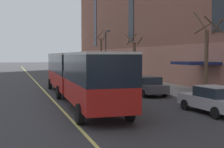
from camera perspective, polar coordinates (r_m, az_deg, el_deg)
ground_plane at (r=23.49m, az=-5.61°, el=-4.62°), size 260.00×260.00×0.00m
sidewalk at (r=29.70m, az=11.36°, el=-2.84°), size 5.18×160.00×0.15m
city_bus at (r=23.05m, az=-6.49°, el=0.25°), size 3.37×19.81×3.45m
parked_car_champagne_0 at (r=31.42m, az=1.91°, el=-1.14°), size 2.01×4.44×1.56m
parked_car_green_2 at (r=37.63m, az=-1.61°, el=-0.38°), size 2.12×4.65×1.56m
parked_car_silver_4 at (r=18.52m, az=17.98°, el=-4.49°), size 2.07×4.60×1.56m
parked_car_black_5 at (r=53.17m, az=-6.23°, el=0.71°), size 2.06×4.28×1.56m
parked_car_darkgray_6 at (r=25.87m, az=6.43°, el=-2.14°), size 2.02×4.62×1.56m
street_tree_mid_block at (r=24.79m, az=16.94°, el=3.42°), size 1.95×1.87×6.44m
street_tree_far_uptown at (r=37.70m, az=4.06°, el=3.00°), size 1.88×1.93×5.85m
street_tree_far_downtown at (r=51.50m, az=-2.02°, el=3.86°), size 1.72×1.72×7.33m
street_lamp at (r=42.93m, az=-1.05°, el=4.62°), size 0.36×1.48×6.53m
lane_centerline at (r=26.09m, az=-11.53°, el=-3.86°), size 0.16×140.00×0.01m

